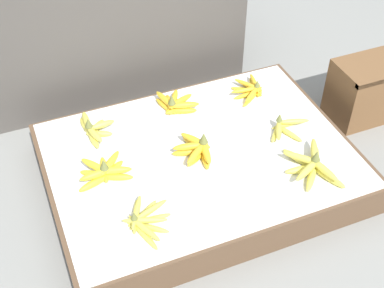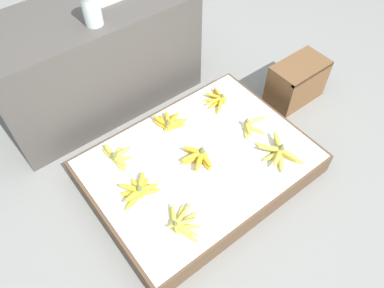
{
  "view_description": "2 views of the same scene",
  "coord_description": "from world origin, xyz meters",
  "views": [
    {
      "loc": [
        -0.64,
        -1.49,
        1.72
      ],
      "look_at": [
        -0.04,
        0.0,
        0.22
      ],
      "focal_mm": 50.0,
      "sensor_mm": 36.0,
      "label": 1
    },
    {
      "loc": [
        -0.83,
        -0.99,
        1.92
      ],
      "look_at": [
        0.0,
        0.08,
        0.21
      ],
      "focal_mm": 35.0,
      "sensor_mm": 36.0,
      "label": 2
    }
  ],
  "objects": [
    {
      "name": "banana_bunch_back_midleft",
      "position": [
        0.01,
        0.32,
        0.18
      ],
      "size": [
        0.18,
        0.18,
        0.1
      ],
      "color": "gold",
      "rests_on": "display_platform"
    },
    {
      "name": "display_platform",
      "position": [
        0.0,
        0.0,
        0.08
      ],
      "size": [
        1.28,
        0.94,
        0.15
      ],
      "color": "brown",
      "rests_on": "ground_plane"
    },
    {
      "name": "back_vendor_table",
      "position": [
        -0.14,
        0.93,
        0.36
      ],
      "size": [
        1.32,
        0.59,
        0.72
      ],
      "color": "#4C4742",
      "rests_on": "ground_plane"
    },
    {
      "name": "banana_bunch_front_midright",
      "position": [
        0.38,
        -0.26,
        0.18
      ],
      "size": [
        0.22,
        0.3,
        0.11
      ],
      "color": "#DBCC4C",
      "rests_on": "display_platform"
    },
    {
      "name": "banana_bunch_back_midright",
      "position": [
        0.39,
        0.3,
        0.18
      ],
      "size": [
        0.16,
        0.2,
        0.08
      ],
      "color": "gold",
      "rests_on": "display_platform"
    },
    {
      "name": "banana_bunch_middle_midleft",
      "position": [
        -0.01,
        -0.0,
        0.19
      ],
      "size": [
        0.17,
        0.23,
        0.11
      ],
      "color": "gold",
      "rests_on": "display_platform"
    },
    {
      "name": "banana_bunch_middle_midright",
      "position": [
        0.4,
        -0.01,
        0.18
      ],
      "size": [
        0.22,
        0.16,
        0.09
      ],
      "color": "#DBCC4C",
      "rests_on": "display_platform"
    },
    {
      "name": "ground_plane",
      "position": [
        0.0,
        0.0,
        0.0
      ],
      "size": [
        10.0,
        10.0,
        0.0
      ],
      "primitive_type": "plane",
      "color": "gray"
    },
    {
      "name": "banana_bunch_front_left",
      "position": [
        -0.34,
        -0.27,
        0.18
      ],
      "size": [
        0.19,
        0.26,
        0.08
      ],
      "color": "#DBCC4C",
      "rests_on": "display_platform"
    },
    {
      "name": "banana_bunch_back_left",
      "position": [
        -0.38,
        0.29,
        0.18
      ],
      "size": [
        0.14,
        0.22,
        0.1
      ],
      "color": "#DBCC4C",
      "rests_on": "display_platform"
    },
    {
      "name": "wooden_crate",
      "position": [
        0.96,
        0.11,
        0.15
      ],
      "size": [
        0.39,
        0.23,
        0.3
      ],
      "color": "brown",
      "rests_on": "ground_plane"
    },
    {
      "name": "banana_bunch_middle_left",
      "position": [
        -0.41,
        0.02,
        0.18
      ],
      "size": [
        0.23,
        0.17,
        0.11
      ],
      "color": "yellow",
      "rests_on": "display_platform"
    }
  ]
}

